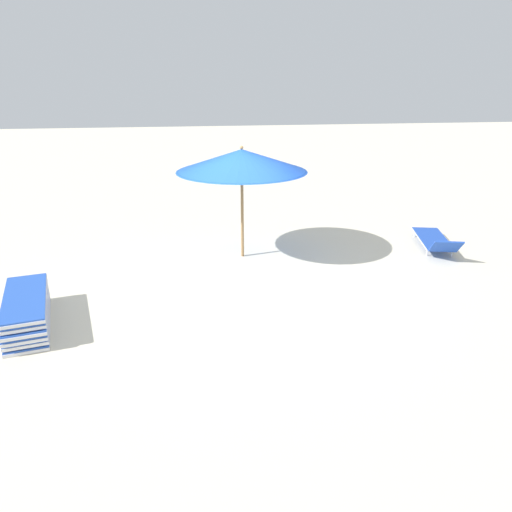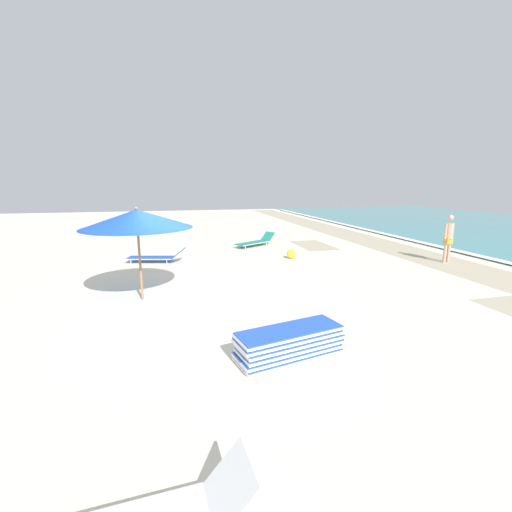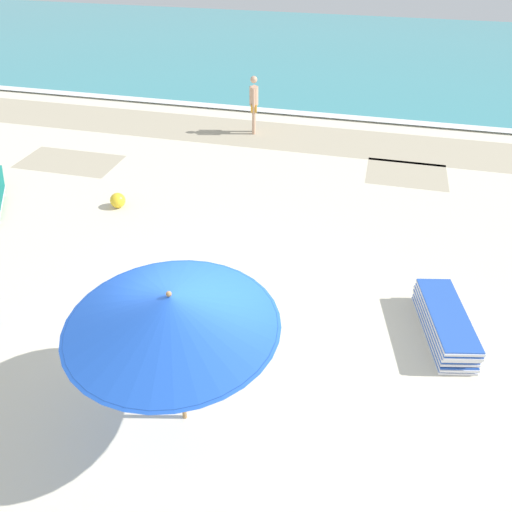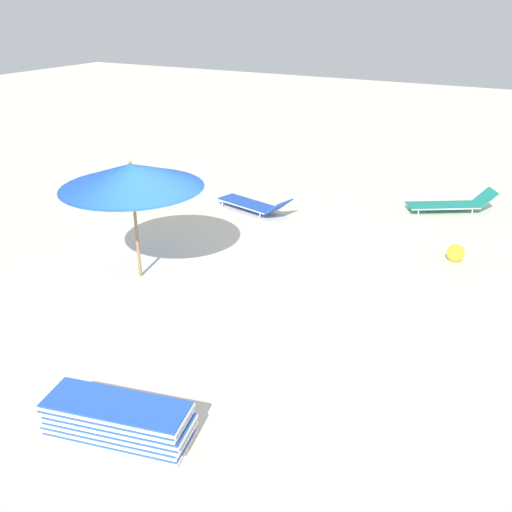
% 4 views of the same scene
% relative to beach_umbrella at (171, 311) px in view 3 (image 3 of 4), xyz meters
% --- Properties ---
extents(ground_plane, '(60.00, 60.00, 0.16)m').
position_rel_beach_umbrella_xyz_m(ground_plane, '(0.29, 1.28, -2.11)').
color(ground_plane, beige).
extents(ocean_water, '(60.00, 18.89, 0.07)m').
position_rel_beach_umbrella_xyz_m(ocean_water, '(0.29, 21.88, -2.00)').
color(ocean_water, teal).
rests_on(ocean_water, ground_plane).
extents(beach_umbrella, '(2.65, 2.65, 2.32)m').
position_rel_beach_umbrella_xyz_m(beach_umbrella, '(0.00, 0.00, 0.00)').
color(beach_umbrella, '#9E7547').
rests_on(beach_umbrella, ground_plane).
extents(lounger_stack, '(1.01, 1.97, 0.49)m').
position_rel_beach_umbrella_xyz_m(lounger_stack, '(3.65, 2.64, -1.78)').
color(lounger_stack, blue).
rests_on(lounger_stack, ground_plane).
extents(beachgoer_wading_adult, '(0.27, 0.44, 1.76)m').
position_rel_beach_umbrella_xyz_m(beachgoer_wading_adult, '(-1.67, 10.64, -1.03)').
color(beachgoer_wading_adult, tan).
rests_on(beachgoer_wading_adult, ground_plane).
extents(beach_ball, '(0.36, 0.36, 0.36)m').
position_rel_beach_umbrella_xyz_m(beach_ball, '(-3.68, 5.27, -1.85)').
color(beach_ball, yellow).
rests_on(beach_ball, ground_plane).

